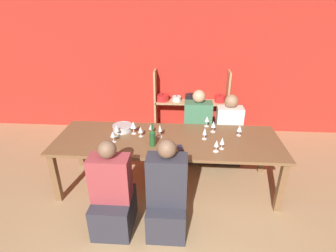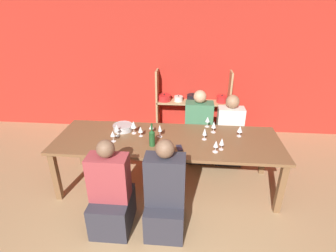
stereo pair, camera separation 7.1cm
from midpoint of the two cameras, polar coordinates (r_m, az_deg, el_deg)
name	(u,v)px [view 2 (the right image)]	position (r m, az deg, el deg)	size (l,w,h in m)	color
wall_back_red	(183,66)	(5.25, 3.76, 12.98)	(8.80, 0.06, 2.70)	red
shelf_unit	(193,112)	(5.33, 5.84, 2.99)	(1.45, 0.30, 1.30)	tan
dining_table	(167,143)	(3.64, 0.42, -3.81)	(3.09, 1.02, 0.77)	brown
mixing_bowl	(123,127)	(3.88, -9.28, -0.25)	(0.29, 0.29, 0.09)	#B7BABC
wine_bottle_green	(152,137)	(3.39, -2.91, -2.48)	(0.08, 0.08, 0.32)	#1E4C23
wine_glass_white_a	(222,142)	(3.38, 12.23, -3.40)	(0.06, 0.06, 0.16)	white
wine_glass_white_b	(216,144)	(3.31, 11.00, -3.94)	(0.07, 0.07, 0.16)	white
wine_glass_red_a	(151,127)	(3.73, -3.09, -0.14)	(0.07, 0.07, 0.14)	white
wine_glass_red_b	(141,130)	(3.65, -5.44, -0.81)	(0.07, 0.07, 0.15)	white
wine_glass_white_c	(240,129)	(3.77, 15.91, -0.72)	(0.08, 0.08, 0.16)	white
wine_glass_empty_a	(117,128)	(3.68, -10.53, -0.38)	(0.07, 0.07, 0.18)	white
wine_glass_empty_b	(208,120)	(3.95, 9.12, 1.38)	(0.07, 0.07, 0.16)	white
wine_glass_red_c	(160,128)	(3.61, -1.23, -0.55)	(0.07, 0.07, 0.18)	white
wine_glass_empty_c	(214,125)	(3.80, 10.47, 0.22)	(0.07, 0.07, 0.17)	white
wine_glass_white_d	(113,134)	(3.56, -11.38, -1.75)	(0.07, 0.07, 0.15)	white
wine_glass_white_e	(205,132)	(3.58, 8.56, -1.32)	(0.07, 0.07, 0.17)	white
wine_glass_red_d	(133,125)	(3.72, -6.98, 0.27)	(0.08, 0.08, 0.19)	white
cell_phone	(179,148)	(3.39, 3.11, -4.77)	(0.10, 0.16, 0.01)	#1E2338
person_near_a	(111,197)	(3.22, -11.61, -14.99)	(0.45, 0.56, 1.17)	#2D2D38
person_far_a	(198,134)	(4.50, 6.98, -1.74)	(0.45, 0.57, 1.21)	#2D2D38
person_near_b	(165,199)	(3.12, 0.06, -15.60)	(0.44, 0.55, 1.20)	#2D2D38
person_far_b	(229,137)	(4.54, 13.50, -2.31)	(0.42, 0.53, 1.16)	#2D2D38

